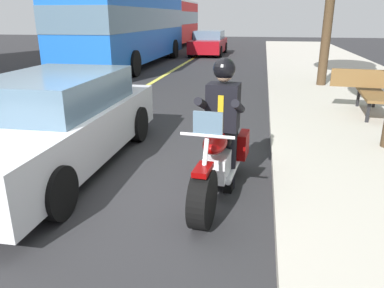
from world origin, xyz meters
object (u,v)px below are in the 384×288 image
at_px(rider_main, 223,114).
at_px(bus_far, 168,21).
at_px(car_silver, 209,43).
at_px(car_dark, 54,123).
at_px(bench_sidewalk, 373,88).
at_px(motorcycle_main, 219,161).
at_px(bus_near, 130,24).

height_order(rider_main, bus_far, bus_far).
xyz_separation_m(rider_main, car_silver, (-18.41, -2.76, -0.35)).
bearing_deg(car_dark, car_silver, -179.48).
bearing_deg(rider_main, car_silver, -171.47).
xyz_separation_m(bus_far, bench_sidewalk, (19.22, 9.37, -1.16)).
bearing_deg(car_silver, bus_far, -143.13).
bearing_deg(bench_sidewalk, motorcycle_main, -34.08).
height_order(bus_near, car_dark, bus_near).
bearing_deg(car_silver, motorcycle_main, 8.40).
distance_m(rider_main, bus_far, 24.24).
bearing_deg(car_dark, bus_far, -170.46).
distance_m(motorcycle_main, bus_far, 24.45).
distance_m(car_silver, bench_sidewalk, 15.37).
relative_size(car_dark, bench_sidewalk, 2.50).
relative_size(bus_near, bench_sidewalk, 6.01).
distance_m(bus_far, car_silver, 6.28).
relative_size(motorcycle_main, car_dark, 0.48).
bearing_deg(bus_far, bus_near, 4.66).
relative_size(bus_far, car_dark, 2.40).
height_order(bus_far, bench_sidewalk, bus_far).
height_order(rider_main, car_silver, rider_main).
height_order(rider_main, bus_near, bus_near).
height_order(car_silver, car_dark, same).
xyz_separation_m(bus_far, car_silver, (4.94, 3.70, -1.18)).
bearing_deg(rider_main, bus_far, -164.52).
bearing_deg(bench_sidewalk, car_silver, -158.36).
relative_size(car_silver, bench_sidewalk, 2.50).
height_order(bus_near, bus_far, same).
xyz_separation_m(motorcycle_main, bench_sidewalk, (-4.32, 2.92, 0.26)).
relative_size(rider_main, bus_far, 0.16).
relative_size(car_silver, car_dark, 1.00).
height_order(car_dark, bench_sidewalk, car_dark).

